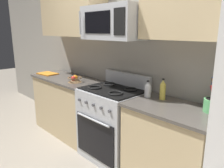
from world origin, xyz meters
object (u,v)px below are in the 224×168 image
Objects in this scene: bottle_oil at (163,90)px; bottle_vinegar at (148,90)px; range_oven at (112,123)px; cutting_board at (48,74)px; utensil_crock at (213,105)px; microwave at (114,23)px; fruit_basket at (75,79)px.

bottle_oil is 1.21× the size of bottle_vinegar.
range_oven is 1.56m from cutting_board.
cutting_board is (-1.49, -0.08, 0.44)m from range_oven.
range_oven is at bearing 2.89° from cutting_board.
bottle_vinegar reaches higher than cutting_board.
range_oven is 4.82× the size of bottle_oil.
microwave is at bearing -174.48° from utensil_crock.
utensil_crock is 1.70× the size of bottle_vinegar.
range_oven is 3.44× the size of utensil_crock.
utensil_crock is (1.16, 0.11, -0.73)m from microwave.
bottle_oil is (2.12, 0.21, 0.10)m from cutting_board.
fruit_basket is (-1.84, -0.22, -0.03)m from utensil_crock.
range_oven is at bearing -89.98° from microwave.
fruit_basket reaches higher than cutting_board.
microwave reaches higher than cutting_board.
utensil_crock is at bearing 4.32° from bottle_vinegar.
microwave is 1.03m from fruit_basket.
microwave is 2.44× the size of utensil_crock.
fruit_basket is 0.81m from cutting_board.
bottle_vinegar is at bearing 4.68° from cutting_board.
fruit_basket is 0.89× the size of bottle_oil.
bottle_oil is at bearing 15.84° from bottle_vinegar.
utensil_crock is 1.40× the size of bottle_oil.
utensil_crock reaches higher than cutting_board.
fruit_basket is at bearing -171.44° from bottle_vinegar.
microwave is at bearing -172.73° from bottle_vinegar.
cutting_board is (-1.49, -0.10, -0.79)m from microwave.
microwave is 0.86m from bottle_vinegar.
bottle_oil is at bearing 5.55° from cutting_board.
bottle_vinegar is at bearing 7.27° from microwave.
bottle_oil reaches higher than fruit_basket.
bottle_oil is at bearing 11.75° from range_oven.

